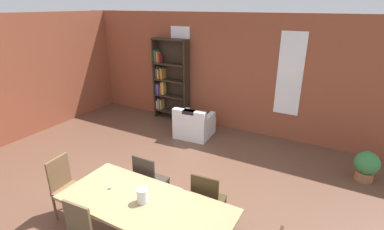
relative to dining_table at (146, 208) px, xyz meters
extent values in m
plane|color=brown|center=(-0.67, 0.82, -0.68)|extent=(10.43, 10.43, 0.00)
cube|color=brown|center=(-0.67, 4.32, 0.73)|extent=(9.02, 0.12, 2.83)
cube|color=white|center=(-2.07, 4.25, 0.87)|extent=(0.55, 0.02, 1.84)
cube|color=white|center=(0.74, 4.25, 0.87)|extent=(0.55, 0.02, 1.84)
cube|color=#9B8155|center=(0.00, 0.00, 0.06)|extent=(2.16, 0.94, 0.04)
cylinder|color=#9B8155|center=(-0.98, -0.37, -0.32)|extent=(0.07, 0.07, 0.72)
cylinder|color=#9B8155|center=(-0.98, 0.37, -0.32)|extent=(0.07, 0.07, 0.72)
cylinder|color=silver|center=(-0.04, 0.00, 0.17)|extent=(0.14, 0.14, 0.18)
cylinder|color=silver|center=(-0.57, 0.01, 0.09)|extent=(0.04, 0.04, 0.04)
cube|color=brown|center=(-0.50, -0.58, 0.02)|extent=(0.38, 0.06, 0.50)
cube|color=#342C24|center=(-0.49, 0.77, -0.23)|extent=(0.41, 0.41, 0.04)
cube|color=#342C24|center=(-0.48, 0.58, 0.02)|extent=(0.38, 0.04, 0.50)
cylinder|color=#342C24|center=(-0.31, 0.95, -0.47)|extent=(0.04, 0.04, 0.43)
cylinder|color=#342C24|center=(-0.67, 0.94, -0.47)|extent=(0.04, 0.04, 0.43)
cylinder|color=#342C24|center=(-0.30, 0.59, -0.47)|extent=(0.04, 0.04, 0.43)
cylinder|color=#342C24|center=(-0.66, 0.59, -0.47)|extent=(0.04, 0.04, 0.43)
cube|color=brown|center=(-1.38, 0.00, -0.23)|extent=(0.44, 0.44, 0.04)
cube|color=brown|center=(-1.57, -0.02, 0.02)|extent=(0.07, 0.38, 0.50)
cylinder|color=brown|center=(-1.19, -0.16, -0.47)|extent=(0.04, 0.04, 0.43)
cylinder|color=brown|center=(-1.22, 0.20, -0.47)|extent=(0.04, 0.04, 0.43)
cylinder|color=brown|center=(-1.54, -0.20, -0.47)|extent=(0.04, 0.04, 0.43)
cylinder|color=brown|center=(-1.58, 0.16, -0.47)|extent=(0.04, 0.04, 0.43)
cube|color=#3A2C17|center=(0.49, 0.77, -0.23)|extent=(0.44, 0.44, 0.04)
cube|color=#3A2C17|center=(0.50, 0.58, 0.02)|extent=(0.38, 0.07, 0.50)
cylinder|color=#3A2C17|center=(0.65, 0.96, -0.47)|extent=(0.04, 0.04, 0.43)
cylinder|color=#3A2C17|center=(0.29, 0.93, -0.47)|extent=(0.04, 0.04, 0.43)
cylinder|color=#3A2C17|center=(0.68, 0.61, -0.47)|extent=(0.04, 0.04, 0.43)
cylinder|color=#3A2C17|center=(0.32, 0.57, -0.47)|extent=(0.04, 0.04, 0.43)
cube|color=#2D2319|center=(-2.75, 4.07, 0.41)|extent=(0.04, 0.28, 2.18)
cube|color=#2D2319|center=(-1.79, 4.07, 0.41)|extent=(0.04, 0.28, 2.18)
cube|color=#2D2319|center=(-2.27, 4.20, 0.41)|extent=(1.01, 0.01, 2.18)
cube|color=#2D2319|center=(-2.27, 4.07, -0.47)|extent=(0.97, 0.28, 0.04)
cube|color=gold|center=(-2.71, 4.07, -0.33)|extent=(0.05, 0.20, 0.23)
cube|color=white|center=(-2.67, 4.07, -0.30)|extent=(0.03, 0.18, 0.30)
cube|color=#8C4C8C|center=(-2.63, 4.07, -0.30)|extent=(0.04, 0.23, 0.29)
cube|color=gold|center=(-2.58, 4.07, -0.31)|extent=(0.03, 0.19, 0.27)
cube|color=#2D2319|center=(-2.27, 4.07, -0.03)|extent=(0.97, 0.28, 0.04)
cube|color=#284C8C|center=(-2.71, 4.07, 0.13)|extent=(0.05, 0.18, 0.28)
cube|color=#8C4C8C|center=(-2.66, 4.07, 0.13)|extent=(0.03, 0.22, 0.28)
cube|color=#284C8C|center=(-2.61, 4.07, 0.10)|extent=(0.03, 0.18, 0.22)
cube|color=orange|center=(-2.56, 4.07, 0.16)|extent=(0.04, 0.15, 0.33)
cube|color=gold|center=(-2.50, 4.07, 0.17)|extent=(0.05, 0.15, 0.36)
cube|color=#2D2319|center=(-2.27, 4.07, 0.41)|extent=(0.97, 0.28, 0.04)
cube|color=#4C4C51|center=(-2.71, 4.07, 0.55)|extent=(0.04, 0.15, 0.26)
cube|color=#4C4C51|center=(-2.67, 4.07, 0.59)|extent=(0.03, 0.15, 0.32)
cube|color=orange|center=(-2.62, 4.07, 0.55)|extent=(0.05, 0.23, 0.25)
cube|color=#33724C|center=(-2.56, 4.07, 0.58)|extent=(0.04, 0.15, 0.30)
cube|color=orange|center=(-2.51, 4.07, 0.56)|extent=(0.04, 0.23, 0.28)
cube|color=#2D2319|center=(-2.27, 4.07, 0.84)|extent=(0.97, 0.28, 0.04)
cube|color=#33724C|center=(-2.71, 4.07, 1.03)|extent=(0.05, 0.19, 0.33)
cube|color=orange|center=(-2.65, 4.07, 1.00)|extent=(0.04, 0.16, 0.28)
cube|color=#B22D28|center=(-2.60, 4.07, 0.97)|extent=(0.05, 0.16, 0.21)
cube|color=#2D2319|center=(-2.27, 4.07, 1.48)|extent=(0.97, 0.28, 0.04)
cube|color=silver|center=(-1.18, 3.41, -0.48)|extent=(0.87, 0.87, 0.40)
cube|color=silver|center=(-1.16, 3.09, -0.11)|extent=(0.81, 0.23, 0.35)
cube|color=silver|center=(-0.84, 3.44, -0.21)|extent=(0.18, 0.73, 0.15)
cube|color=silver|center=(-1.52, 3.38, -0.21)|extent=(0.18, 0.73, 0.15)
cube|color=black|center=(-1.16, 3.09, 0.03)|extent=(0.29, 0.19, 0.08)
cylinder|color=#9E6042|center=(2.43, 3.22, -0.59)|extent=(0.31, 0.31, 0.18)
sphere|color=#387F42|center=(2.43, 3.22, -0.34)|extent=(0.42, 0.42, 0.42)
camera|label=1|loc=(1.88, -2.22, 2.31)|focal=26.93mm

